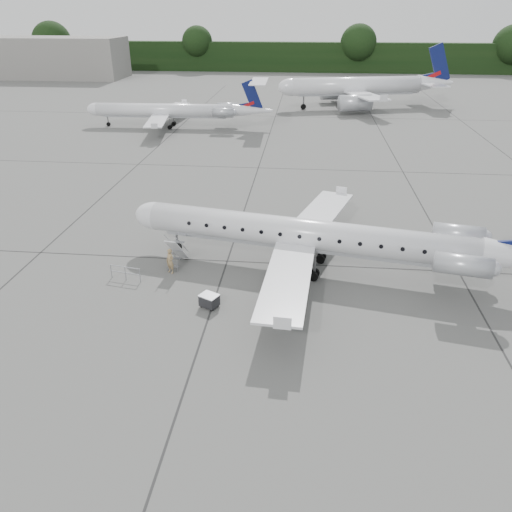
# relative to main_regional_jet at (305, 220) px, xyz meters

# --- Properties ---
(ground) EXTENTS (320.00, 320.00, 0.00)m
(ground) POSITION_rel_main_regional_jet_xyz_m (1.19, -7.34, -3.75)
(ground) COLOR #565654
(ground) RESTS_ON ground
(treeline) EXTENTS (260.00, 4.00, 8.00)m
(treeline) POSITION_rel_main_regional_jet_xyz_m (1.19, 122.66, 0.25)
(treeline) COLOR black
(treeline) RESTS_ON ground
(terminal_building) EXTENTS (40.00, 14.00, 10.00)m
(terminal_building) POSITION_rel_main_regional_jet_xyz_m (-68.81, 102.66, 1.25)
(terminal_building) COLOR slate
(terminal_building) RESTS_ON ground
(main_regional_jet) EXTENTS (32.73, 26.27, 7.49)m
(main_regional_jet) POSITION_rel_main_regional_jet_xyz_m (0.00, 0.00, 0.00)
(main_regional_jet) COLOR silver
(main_regional_jet) RESTS_ON ground
(airstair) EXTENTS (1.24, 2.24, 2.35)m
(airstair) POSITION_rel_main_regional_jet_xyz_m (-9.05, -0.42, -2.57)
(airstair) COLOR silver
(airstair) RESTS_ON ground
(passenger) EXTENTS (0.80, 0.73, 1.83)m
(passenger) POSITION_rel_main_regional_jet_xyz_m (-9.28, -1.61, -2.83)
(passenger) COLOR #997E53
(passenger) RESTS_ON ground
(safety_railing) EXTENTS (2.18, 0.49, 1.00)m
(safety_railing) POSITION_rel_main_regional_jet_xyz_m (-12.09, -2.94, -3.25)
(safety_railing) COLOR gray
(safety_railing) RESTS_ON ground
(baggage_cart) EXTENTS (1.32, 1.24, 0.91)m
(baggage_cart) POSITION_rel_main_regional_jet_xyz_m (-5.75, -5.78, -3.29)
(baggage_cart) COLOR black
(baggage_cart) RESTS_ON ground
(bg_narrowbody) EXTENTS (35.10, 28.80, 11.03)m
(bg_narrowbody) POSITION_rel_main_regional_jet_xyz_m (8.47, 64.90, 1.77)
(bg_narrowbody) COLOR silver
(bg_narrowbody) RESTS_ON ground
(bg_regional_left) EXTENTS (27.78, 20.30, 7.17)m
(bg_regional_left) POSITION_rel_main_regional_jet_xyz_m (-22.12, 45.20, -0.16)
(bg_regional_left) COLOR silver
(bg_regional_left) RESTS_ON ground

